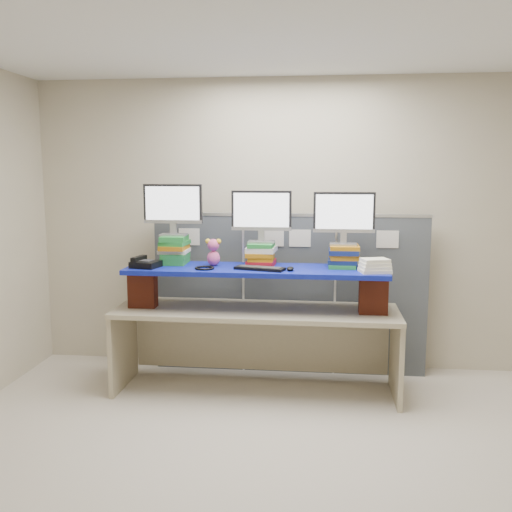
# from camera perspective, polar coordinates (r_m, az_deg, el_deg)

# --- Properties ---
(room) EXTENTS (5.00, 4.00, 2.80)m
(room) POSITION_cam_1_polar(r_m,az_deg,el_deg) (3.57, 1.90, 0.13)
(room) COLOR beige
(room) RESTS_ON ground
(cubicle_partition) EXTENTS (2.60, 0.06, 1.53)m
(cubicle_partition) POSITION_cam_1_polar(r_m,az_deg,el_deg) (5.43, 3.31, -3.72)
(cubicle_partition) COLOR #41464D
(cubicle_partition) RESTS_ON ground
(desk) EXTENTS (2.45, 0.73, 0.74)m
(desk) POSITION_cam_1_polar(r_m,az_deg,el_deg) (4.97, -0.00, -6.98)
(desk) COLOR tan
(desk) RESTS_ON ground
(brick_pier_left) EXTENTS (0.24, 0.13, 0.32)m
(brick_pier_left) POSITION_cam_1_polar(r_m,az_deg,el_deg) (5.06, -11.26, -3.26)
(brick_pier_left) COLOR maroon
(brick_pier_left) RESTS_ON desk
(brick_pier_right) EXTENTS (0.24, 0.13, 0.32)m
(brick_pier_right) POSITION_cam_1_polar(r_m,az_deg,el_deg) (4.83, 11.65, -3.81)
(brick_pier_right) COLOR maroon
(brick_pier_right) RESTS_ON desk
(blue_board) EXTENTS (2.22, 0.57, 0.04)m
(blue_board) POSITION_cam_1_polar(r_m,az_deg,el_deg) (4.86, 0.00, -1.40)
(blue_board) COLOR #090972
(blue_board) RESTS_ON brick_pier_left
(book_stack_left) EXTENTS (0.25, 0.31, 0.25)m
(book_stack_left) POSITION_cam_1_polar(r_m,az_deg,el_deg) (5.10, -8.15, 0.61)
(book_stack_left) COLOR #238434
(book_stack_left) RESTS_ON blue_board
(book_stack_center) EXTENTS (0.27, 0.31, 0.20)m
(book_stack_center) POSITION_cam_1_polar(r_m,az_deg,el_deg) (4.95, 0.52, 0.19)
(book_stack_center) COLOR #B31429
(book_stack_center) RESTS_ON blue_board
(book_stack_right) EXTENTS (0.26, 0.30, 0.19)m
(book_stack_right) POSITION_cam_1_polar(r_m,az_deg,el_deg) (4.93, 8.71, -0.01)
(book_stack_right) COLOR #238434
(book_stack_right) RESTS_ON blue_board
(monitor_left) EXTENTS (0.52, 0.15, 0.45)m
(monitor_left) POSITION_cam_1_polar(r_m,az_deg,el_deg) (5.06, -8.31, 4.92)
(monitor_left) COLOR #9FA0A4
(monitor_left) RESTS_ON book_stack_left
(monitor_center) EXTENTS (0.52, 0.15, 0.45)m
(monitor_center) POSITION_cam_1_polar(r_m,az_deg,el_deg) (4.92, 0.55, 4.29)
(monitor_center) COLOR #9FA0A4
(monitor_center) RESTS_ON book_stack_center
(monitor_right) EXTENTS (0.52, 0.15, 0.45)m
(monitor_right) POSITION_cam_1_polar(r_m,az_deg,el_deg) (4.89, 8.80, 4.06)
(monitor_right) COLOR #9FA0A4
(monitor_right) RESTS_ON book_stack_right
(keyboard) EXTENTS (0.44, 0.24, 0.03)m
(keyboard) POSITION_cam_1_polar(r_m,az_deg,el_deg) (4.75, 0.38, -1.24)
(keyboard) COLOR black
(keyboard) RESTS_ON blue_board
(mouse) EXTENTS (0.07, 0.12, 0.03)m
(mouse) POSITION_cam_1_polar(r_m,az_deg,el_deg) (4.72, 3.45, -1.27)
(mouse) COLOR black
(mouse) RESTS_ON blue_board
(desk_phone) EXTENTS (0.26, 0.24, 0.09)m
(desk_phone) POSITION_cam_1_polar(r_m,az_deg,el_deg) (4.95, -11.06, -0.73)
(desk_phone) COLOR black
(desk_phone) RESTS_ON blue_board
(headset) EXTENTS (0.20, 0.20, 0.02)m
(headset) POSITION_cam_1_polar(r_m,az_deg,el_deg) (4.80, -5.17, -1.20)
(headset) COLOR black
(headset) RESTS_ON blue_board
(plush_toy) EXTENTS (0.14, 0.10, 0.24)m
(plush_toy) POSITION_cam_1_polar(r_m,az_deg,el_deg) (4.95, -4.28, 0.41)
(plush_toy) COLOR #D7518C
(plush_toy) RESTS_ON blue_board
(binder_stack) EXTENTS (0.27, 0.24, 0.11)m
(binder_stack) POSITION_cam_1_polar(r_m,az_deg,el_deg) (4.72, 11.81, -0.98)
(binder_stack) COLOR white
(binder_stack) RESTS_ON blue_board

